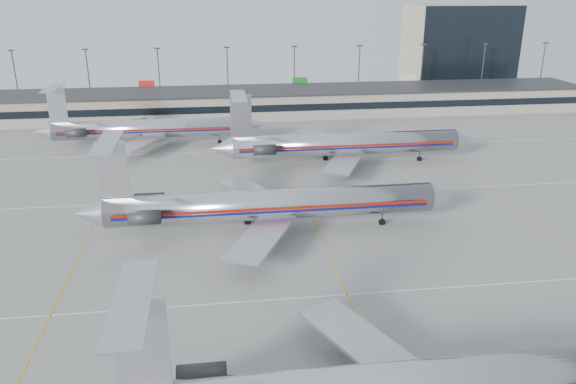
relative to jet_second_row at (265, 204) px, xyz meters
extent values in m
plane|color=gray|center=(7.03, -27.32, -3.79)|extent=(260.00, 260.00, 0.00)
cube|color=silver|center=(7.03, -17.32, -3.78)|extent=(160.00, 0.15, 0.02)
cube|color=gray|center=(7.03, 70.68, -0.79)|extent=(160.00, 16.00, 6.00)
cube|color=black|center=(7.03, 62.58, -0.59)|extent=(160.00, 0.20, 1.60)
cube|color=#2D2D30|center=(7.03, 70.68, 2.31)|extent=(162.00, 17.00, 0.30)
cylinder|color=#38383D|center=(-55.97, 84.68, 3.71)|extent=(0.30, 0.30, 15.00)
cube|color=#2D2D30|center=(-55.97, 84.68, 11.31)|extent=(1.60, 0.40, 0.35)
cylinder|color=#38383D|center=(-37.97, 84.68, 3.71)|extent=(0.30, 0.30, 15.00)
cube|color=#2D2D30|center=(-37.97, 84.68, 11.31)|extent=(1.60, 0.40, 0.35)
cylinder|color=#38383D|center=(-19.97, 84.68, 3.71)|extent=(0.30, 0.30, 15.00)
cube|color=#2D2D30|center=(-19.97, 84.68, 11.31)|extent=(1.60, 0.40, 0.35)
cylinder|color=#38383D|center=(-1.97, 84.68, 3.71)|extent=(0.30, 0.30, 15.00)
cube|color=#2D2D30|center=(-1.97, 84.68, 11.31)|extent=(1.60, 0.40, 0.35)
cylinder|color=#38383D|center=(16.03, 84.68, 3.71)|extent=(0.30, 0.30, 15.00)
cube|color=#2D2D30|center=(16.03, 84.68, 11.31)|extent=(1.60, 0.40, 0.35)
cylinder|color=#38383D|center=(34.03, 84.68, 3.71)|extent=(0.30, 0.30, 15.00)
cube|color=#2D2D30|center=(34.03, 84.68, 11.31)|extent=(1.60, 0.40, 0.35)
cylinder|color=#38383D|center=(52.03, 84.68, 3.71)|extent=(0.30, 0.30, 15.00)
cube|color=#2D2D30|center=(52.03, 84.68, 11.31)|extent=(1.60, 0.40, 0.35)
cylinder|color=#38383D|center=(70.03, 84.68, 3.71)|extent=(0.30, 0.30, 15.00)
cube|color=#2D2D30|center=(70.03, 84.68, 11.31)|extent=(1.60, 0.40, 0.35)
cylinder|color=#38383D|center=(88.03, 84.68, 3.71)|extent=(0.30, 0.30, 15.00)
cube|color=#2D2D30|center=(88.03, 84.68, 11.31)|extent=(1.60, 0.40, 0.35)
cube|color=tan|center=(69.03, 100.68, 8.71)|extent=(30.00, 20.00, 25.00)
cube|color=#B9B9BE|center=(5.52, -29.14, -1.25)|extent=(9.47, 13.81, 0.33)
cube|color=#B9B9BE|center=(-11.29, -36.27, 5.12)|extent=(3.46, 0.25, 6.92)
cube|color=#B9B9BE|center=(-11.59, -36.27, 8.38)|extent=(2.44, 10.69, 0.18)
cylinder|color=#2D2D30|center=(-7.72, -33.37, 0.08)|extent=(3.67, 1.73, 1.73)
cylinder|color=silver|center=(1.05, 0.00, -0.06)|extent=(42.68, 3.95, 3.95)
cone|color=silver|center=(24.10, 0.00, -0.06)|extent=(3.41, 3.95, 3.95)
cone|color=#B9B9BE|center=(-22.21, 0.00, -0.06)|extent=(3.84, 3.95, 3.95)
cube|color=maroon|center=(1.05, -1.98, 0.10)|extent=(40.54, 0.05, 0.37)
cube|color=#0C0F56|center=(1.05, -1.98, -0.32)|extent=(40.54, 0.05, 0.30)
cube|color=#B9B9BE|center=(-1.08, 7.47, -1.13)|extent=(9.92, 14.46, 0.34)
cube|color=#B9B9BE|center=(-1.08, -7.47, -1.13)|extent=(9.92, 14.46, 0.34)
cube|color=#B9B9BE|center=(-18.69, 0.00, 5.54)|extent=(3.63, 0.27, 7.26)
cube|color=#B9B9BE|center=(-19.01, 0.00, 8.96)|extent=(2.56, 11.20, 0.19)
cylinder|color=#2D2D30|center=(-14.95, 3.04, 0.26)|extent=(3.84, 1.81, 1.81)
cylinder|color=#2D2D30|center=(-14.95, -3.04, 0.26)|extent=(3.84, 1.81, 1.81)
cylinder|color=#2D2D30|center=(15.99, 0.00, -2.91)|extent=(0.21, 0.21, 1.76)
cylinder|color=#2D2D30|center=(-2.15, -2.56, -2.91)|extent=(0.21, 0.21, 1.76)
cylinder|color=#2D2D30|center=(-2.15, 2.56, -2.91)|extent=(0.21, 0.21, 1.76)
cylinder|color=black|center=(15.99, 0.00, -3.42)|extent=(0.96, 0.32, 0.96)
cylinder|color=silver|center=(17.35, 27.62, -0.03)|extent=(40.80, 3.97, 3.97)
cone|color=silver|center=(39.47, 27.62, -0.03)|extent=(3.44, 3.97, 3.97)
cone|color=#B9B9BE|center=(-4.99, 27.62, -0.03)|extent=(3.87, 3.97, 3.97)
cube|color=maroon|center=(17.35, 25.62, 0.13)|extent=(38.76, 0.05, 0.38)
cube|color=#0C0F56|center=(17.35, 25.62, -0.30)|extent=(38.76, 0.05, 0.30)
cube|color=#B9B9BE|center=(15.20, 35.14, -1.11)|extent=(9.99, 14.56, 0.34)
cube|color=#B9B9BE|center=(15.20, 20.10, -1.11)|extent=(9.99, 14.56, 0.34)
cube|color=#B9B9BE|center=(-1.44, 27.62, 5.60)|extent=(3.65, 0.27, 7.30)
cube|color=#B9B9BE|center=(-1.77, 27.62, 9.04)|extent=(2.58, 11.27, 0.19)
cylinder|color=#2D2D30|center=(2.31, 30.68, 0.29)|extent=(3.87, 1.83, 1.83)
cylinder|color=#2D2D30|center=(2.31, 24.56, 0.29)|extent=(3.87, 1.83, 1.83)
cylinder|color=#2D2D30|center=(31.31, 27.62, -2.91)|extent=(0.21, 0.21, 1.77)
cylinder|color=#2D2D30|center=(14.13, 25.04, -2.91)|extent=(0.21, 0.21, 1.77)
cylinder|color=#2D2D30|center=(14.13, 30.20, -2.91)|extent=(0.21, 0.21, 1.77)
cylinder|color=black|center=(31.31, 27.62, -3.42)|extent=(0.97, 0.32, 0.97)
cylinder|color=silver|center=(-18.35, 44.75, -0.24)|extent=(38.57, 3.76, 3.76)
cone|color=silver|center=(2.56, 44.75, -0.24)|extent=(3.25, 3.76, 3.76)
cone|color=#B9B9BE|center=(-39.46, 44.75, -0.24)|extent=(3.65, 3.76, 3.76)
cube|color=maroon|center=(-18.35, 42.86, -0.09)|extent=(36.64, 0.05, 0.36)
cube|color=#0C0F56|center=(-18.35, 42.86, -0.49)|extent=(36.64, 0.05, 0.28)
cube|color=#B9B9BE|center=(-20.38, 51.86, -1.25)|extent=(9.44, 13.76, 0.32)
cube|color=#B9B9BE|center=(-20.38, 37.65, -1.25)|extent=(9.44, 13.76, 0.32)
cube|color=#B9B9BE|center=(-36.11, 44.75, 5.09)|extent=(3.45, 0.25, 6.90)
cube|color=#B9B9BE|center=(-36.41, 44.75, 8.34)|extent=(2.44, 10.66, 0.18)
cylinder|color=#2D2D30|center=(-32.56, 47.65, 0.06)|extent=(3.65, 1.73, 1.73)
cylinder|color=#2D2D30|center=(-32.56, 41.86, 0.06)|extent=(3.65, 1.73, 1.73)
cylinder|color=#2D2D30|center=(-5.15, 44.75, -2.96)|extent=(0.20, 0.20, 1.67)
cylinder|color=#2D2D30|center=(-21.39, 42.32, -2.96)|extent=(0.20, 0.20, 1.67)
cylinder|color=#2D2D30|center=(-21.39, 47.19, -2.96)|extent=(0.20, 0.20, 1.67)
cylinder|color=black|center=(-5.15, 44.75, -3.44)|extent=(0.91, 0.30, 0.91)
camera|label=1|loc=(-5.92, -67.75, 26.98)|focal=35.00mm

